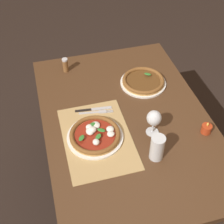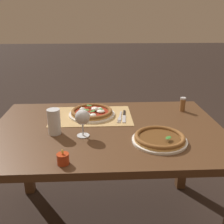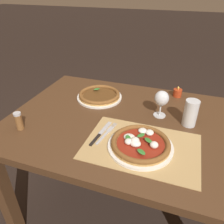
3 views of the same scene
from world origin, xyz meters
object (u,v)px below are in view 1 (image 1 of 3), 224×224
wine_glass (154,119)px  votive_candle (206,129)px  knife (94,109)px  pizza_far (143,81)px  fork (96,112)px  pizza_near (95,135)px  pint_glass (157,148)px  pepper_shaker (65,65)px

wine_glass → votive_candle: 0.30m
knife → votive_candle: (0.33, 0.55, 0.02)m
pizza_far → fork: 0.39m
wine_glass → knife: size_ratio=0.72×
pizza_near → votive_candle: 0.60m
wine_glass → pint_glass: 0.17m
pizza_near → pepper_shaker: pepper_shaker is taller
fork → pepper_shaker: size_ratio=2.06×
wine_glass → votive_candle: bearing=75.3°
pint_glass → fork: (-0.39, -0.22, -0.06)m
pint_glass → pizza_near: bearing=-127.0°
pizza_far → pepper_shaker: size_ratio=3.02×
pint_glass → knife: size_ratio=0.67×
wine_glass → pint_glass: wine_glass is taller
pizza_near → wine_glass: 0.32m
knife → pepper_shaker: pepper_shaker is taller
votive_candle → pepper_shaker: bearing=-138.7°
pizza_far → wine_glass: 0.43m
pizza_near → pizza_far: bearing=132.4°
pizza_far → fork: bearing=-62.6°
votive_candle → pizza_far: bearing=-158.0°
pizza_far → votive_candle: bearing=22.0°
pizza_far → wine_glass: size_ratio=1.89×
wine_glass → fork: 0.36m
pizza_near → knife: bearing=169.8°
pizza_near → wine_glass: (0.04, 0.31, 0.08)m
pint_glass → knife: (-0.41, -0.23, -0.06)m
pint_glass → knife: bearing=-150.7°
fork → wine_glass: bearing=49.2°
pizza_near → pepper_shaker: 0.63m
fork → knife: bearing=-158.9°
pizza_near → pint_glass: bearing=53.0°
knife → votive_candle: bearing=59.4°
fork → votive_candle: 0.62m
fork → votive_candle: (0.30, 0.54, 0.02)m
wine_glass → pepper_shaker: bearing=-151.1°
wine_glass → pizza_far: bearing=167.7°
wine_glass → pepper_shaker: size_ratio=1.60×
knife → pepper_shaker: 0.43m
pizza_near → pepper_shaker: size_ratio=3.13×
pizza_near → fork: size_ratio=1.52×
pint_glass → votive_candle: (-0.09, 0.32, -0.05)m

